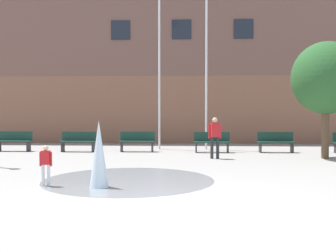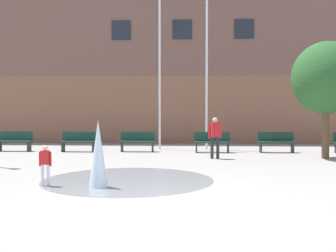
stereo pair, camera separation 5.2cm
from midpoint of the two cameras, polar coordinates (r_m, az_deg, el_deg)
ground_plane at (r=7.42m, az=0.44°, el=-11.85°), size 100.00×100.00×0.00m
library_building at (r=25.67m, az=2.22°, el=7.64°), size 36.00×6.05×8.65m
splash_fountain at (r=9.79m, az=-8.43°, el=-5.31°), size 4.49×4.49×1.59m
park_bench_far_left at (r=19.43m, az=-21.28°, el=-2.01°), size 1.60×0.44×0.91m
park_bench_left_of_flagpoles at (r=18.33m, az=-12.75°, el=-2.15°), size 1.60×0.44×0.91m
park_bench_under_left_flagpole at (r=17.94m, az=-4.36°, el=-2.20°), size 1.60×0.44×0.91m
park_bench_center at (r=17.62m, az=6.50°, el=-2.28°), size 1.60×0.44×0.91m
park_bench_under_right_flagpole at (r=18.16m, az=15.51°, el=-2.22°), size 1.60×0.44×0.91m
child_running at (r=9.94m, az=-17.25°, el=-5.02°), size 0.31×0.13×0.99m
adult_in_red at (r=15.20m, az=6.93°, el=-1.23°), size 0.50×0.30×1.59m
flagpole_left at (r=19.28m, az=-1.05°, el=9.73°), size 0.80×0.10×8.28m
flagpole_right at (r=19.26m, az=5.81°, el=9.59°), size 0.80×0.10×8.18m
street_tree_near_building at (r=16.37m, az=22.08°, el=6.44°), size 2.62×2.62×4.50m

